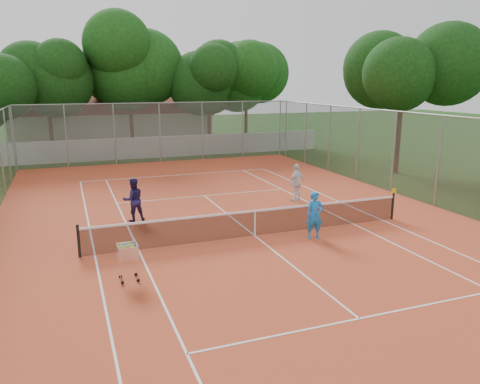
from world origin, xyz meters
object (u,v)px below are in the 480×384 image
object	(u,v)px
player_far_left	(133,200)
player_far_right	(297,182)
ball_hopper	(128,261)
clubhouse	(112,118)
player_near	(315,215)
tennis_net	(255,223)

from	to	relation	value
player_far_left	player_far_right	bearing A→B (deg)	177.60
player_far_right	ball_hopper	world-z (taller)	player_far_right
clubhouse	player_near	size ratio (longest dim) A/B	9.76
clubhouse	player_far_right	world-z (taller)	clubhouse
clubhouse	player_far_right	distance (m)	25.70
tennis_net	player_far_right	world-z (taller)	player_far_right
player_near	player_far_left	bearing A→B (deg)	153.46
player_near	player_far_right	distance (m)	5.26
player_near	ball_hopper	xyz separation A→B (m)	(-6.59, -1.40, -0.27)
tennis_net	player_far_left	world-z (taller)	player_far_left
clubhouse	player_far_right	size ratio (longest dim) A/B	9.44
clubhouse	player_far_left	xyz separation A→B (m)	(-1.76, -25.60, -1.32)
player_far_right	ball_hopper	xyz separation A→B (m)	(-8.43, -6.32, -0.29)
player_far_right	clubhouse	bearing A→B (deg)	-99.78
player_near	player_far_right	size ratio (longest dim) A/B	0.97
clubhouse	player_far_right	xyz separation A→B (m)	(5.71, -25.02, -1.31)
player_far_left	tennis_net	bearing A→B (deg)	131.03
player_near	ball_hopper	size ratio (longest dim) A/B	1.46
player_near	player_far_right	xyz separation A→B (m)	(1.85, 4.93, 0.03)
player_near	player_far_right	bearing A→B (deg)	80.63
tennis_net	player_far_right	size ratio (longest dim) A/B	6.84
ball_hopper	player_far_right	bearing A→B (deg)	42.80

